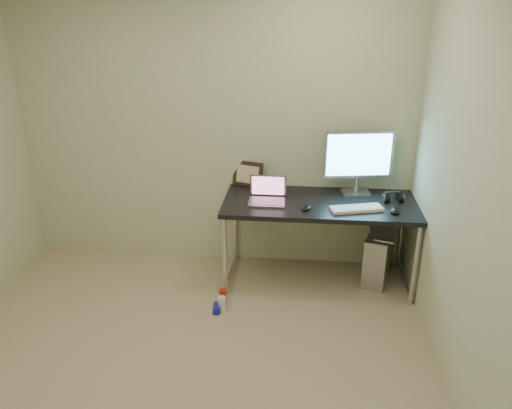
% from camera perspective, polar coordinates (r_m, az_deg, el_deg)
% --- Properties ---
extents(floor, '(3.50, 3.50, 0.00)m').
position_cam_1_polar(floor, '(3.48, -9.62, -19.64)').
color(floor, tan).
rests_on(floor, ground).
extents(wall_back, '(3.50, 0.02, 2.50)m').
position_cam_1_polar(wall_back, '(4.42, -4.96, 8.52)').
color(wall_back, beige).
rests_on(wall_back, ground).
extents(wall_right, '(0.02, 3.50, 2.50)m').
position_cam_1_polar(wall_right, '(2.86, 24.70, -1.69)').
color(wall_right, beige).
rests_on(wall_right, ground).
extents(desk, '(1.60, 0.70, 0.75)m').
position_cam_1_polar(desk, '(4.21, 7.26, -0.66)').
color(desk, black).
rests_on(desk, ground).
extents(tower_computer, '(0.31, 0.47, 0.48)m').
position_cam_1_polar(tower_computer, '(4.51, 13.80, -5.82)').
color(tower_computer, '#A4A3A8').
rests_on(tower_computer, ground).
extents(cable_a, '(0.01, 0.16, 0.69)m').
position_cam_1_polar(cable_a, '(4.64, 13.02, -2.49)').
color(cable_a, black).
rests_on(cable_a, ground).
extents(cable_b, '(0.02, 0.11, 0.71)m').
position_cam_1_polar(cable_b, '(4.64, 14.12, -2.85)').
color(cable_b, black).
rests_on(cable_b, ground).
extents(can_red, '(0.08, 0.08, 0.11)m').
position_cam_1_polar(can_red, '(4.17, -3.79, -10.33)').
color(can_red, '#B3260F').
rests_on(can_red, ground).
extents(can_white, '(0.09, 0.09, 0.12)m').
position_cam_1_polar(can_white, '(4.06, -3.92, -11.25)').
color(can_white, silver).
rests_on(can_white, ground).
extents(can_blue, '(0.07, 0.12, 0.06)m').
position_cam_1_polar(can_blue, '(4.07, -4.52, -11.74)').
color(can_blue, '#1E18C7').
rests_on(can_blue, ground).
extents(laptop, '(0.30, 0.25, 0.21)m').
position_cam_1_polar(laptop, '(4.14, 1.30, 1.01)').
color(laptop, '#A6A7AD').
rests_on(laptop, desk).
extents(monitor, '(0.59, 0.21, 0.56)m').
position_cam_1_polar(monitor, '(4.30, 11.64, 5.30)').
color(monitor, '#A6A7AD').
rests_on(monitor, desk).
extents(keyboard, '(0.44, 0.24, 0.03)m').
position_cam_1_polar(keyboard, '(4.06, 11.40, -0.47)').
color(keyboard, white).
rests_on(keyboard, desk).
extents(mouse_right, '(0.11, 0.14, 0.04)m').
position_cam_1_polar(mouse_right, '(4.08, 15.62, -0.59)').
color(mouse_right, black).
rests_on(mouse_right, desk).
extents(mouse_left, '(0.10, 0.13, 0.04)m').
position_cam_1_polar(mouse_left, '(4.01, 5.81, -0.26)').
color(mouse_left, black).
rests_on(mouse_left, desk).
extents(headphones, '(0.17, 0.10, 0.11)m').
position_cam_1_polar(headphones, '(4.29, 15.37, 0.71)').
color(headphones, black).
rests_on(headphones, desk).
extents(picture_frame, '(0.29, 0.17, 0.23)m').
position_cam_1_polar(picture_frame, '(4.46, -0.94, 3.52)').
color(picture_frame, black).
rests_on(picture_frame, desk).
extents(webcam, '(0.04, 0.03, 0.13)m').
position_cam_1_polar(webcam, '(4.39, 2.34, 2.93)').
color(webcam, silver).
rests_on(webcam, desk).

